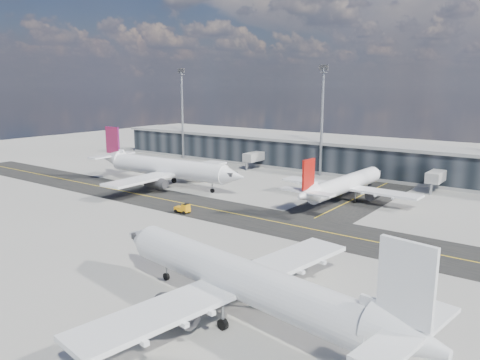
{
  "coord_description": "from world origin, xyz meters",
  "views": [
    {
      "loc": [
        55.71,
        -64.01,
        23.94
      ],
      "look_at": [
        0.9,
        10.47,
        5.0
      ],
      "focal_mm": 35.0,
      "sensor_mm": 36.0,
      "label": 1
    }
  ],
  "objects_px": {
    "airliner_af": "(166,168)",
    "airliner_redtail": "(345,184)",
    "airliner_near": "(242,280)",
    "baggage_tug": "(183,208)",
    "service_van": "(333,183)"
  },
  "relations": [
    {
      "from": "baggage_tug",
      "to": "airliner_af",
      "type": "bearing_deg",
      "value": -128.08
    },
    {
      "from": "airliner_near",
      "to": "baggage_tug",
      "type": "bearing_deg",
      "value": 60.25
    },
    {
      "from": "airliner_near",
      "to": "service_van",
      "type": "height_order",
      "value": "airliner_near"
    },
    {
      "from": "airliner_redtail",
      "to": "service_van",
      "type": "bearing_deg",
      "value": 127.22
    },
    {
      "from": "airliner_af",
      "to": "baggage_tug",
      "type": "relative_size",
      "value": 14.46
    },
    {
      "from": "airliner_redtail",
      "to": "baggage_tug",
      "type": "distance_m",
      "value": 34.03
    },
    {
      "from": "airliner_redtail",
      "to": "airliner_near",
      "type": "height_order",
      "value": "airliner_near"
    },
    {
      "from": "airliner_near",
      "to": "service_van",
      "type": "distance_m",
      "value": 68.12
    },
    {
      "from": "airliner_near",
      "to": "baggage_tug",
      "type": "distance_m",
      "value": 41.85
    },
    {
      "from": "airliner_near",
      "to": "service_van",
      "type": "relative_size",
      "value": 9.0
    },
    {
      "from": "airliner_af",
      "to": "service_van",
      "type": "distance_m",
      "value": 40.4
    },
    {
      "from": "service_van",
      "to": "airliner_redtail",
      "type": "bearing_deg",
      "value": -63.15
    },
    {
      "from": "airliner_af",
      "to": "airliner_redtail",
      "type": "distance_m",
      "value": 42.52
    },
    {
      "from": "airliner_redtail",
      "to": "airliner_af",
      "type": "bearing_deg",
      "value": -161.7
    },
    {
      "from": "baggage_tug",
      "to": "service_van",
      "type": "xyz_separation_m",
      "value": [
        12.34,
        38.98,
        -0.31
      ]
    }
  ]
}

